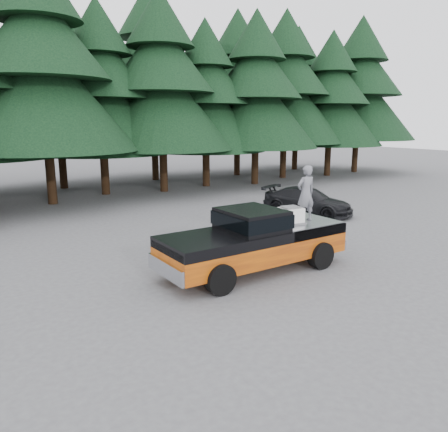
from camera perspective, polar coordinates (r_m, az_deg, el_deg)
ground at (r=12.86m, az=-2.03°, el=-7.93°), size 120.00×120.00×0.00m
pickup_truck at (r=13.16m, az=3.91°, el=-4.42°), size 6.00×2.04×1.33m
truck_cab at (r=12.86m, az=3.62°, el=-0.39°), size 1.66×1.90×0.59m
air_compressor at (r=13.64m, az=8.66°, el=-0.02°), size 0.77×0.67×0.48m
man_on_bed at (r=13.98m, az=10.63°, el=2.91°), size 0.68×0.48×1.77m
parked_car at (r=21.53m, az=10.86°, el=1.91°), size 3.17×4.75×1.28m
treeline at (r=28.46m, az=-21.05°, el=18.15°), size 60.15×16.05×17.50m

